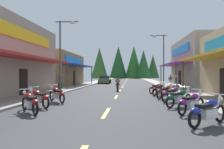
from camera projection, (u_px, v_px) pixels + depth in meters
name	position (u px, v px, depth m)	size (l,w,h in m)	color
ground	(124.00, 85.00, 32.33)	(9.44, 91.60, 0.10)	#38383A
sidewalk_left	(87.00, 84.00, 32.87)	(2.49, 91.60, 0.12)	gray
sidewalk_right	(162.00, 84.00, 31.79)	(2.49, 91.60, 0.12)	gray
centerline_dashes	(124.00, 84.00, 35.47)	(0.16, 66.50, 0.01)	#E0C64C
storefront_left_far	(52.00, 70.00, 30.15)	(8.56, 11.83, 4.71)	olive
storefront_right_far	(209.00, 64.00, 24.87)	(8.82, 11.53, 5.94)	gray
streetlamp_left	(63.00, 46.00, 17.79)	(2.03, 0.30, 6.39)	#474C51
streetlamp_right	(161.00, 54.00, 24.87)	(2.03, 0.30, 6.54)	#474C51
motorcycle_parked_right_0	(208.00, 111.00, 6.73)	(1.72, 1.43, 1.04)	black
motorcycle_parked_right_1	(191.00, 102.00, 8.74)	(1.58, 1.58, 1.04)	black
motorcycle_parked_right_2	(179.00, 98.00, 10.51)	(1.68, 1.47, 1.04)	black
motorcycle_parked_right_3	(173.00, 94.00, 12.44)	(1.63, 1.53, 1.04)	black
motorcycle_parked_right_4	(165.00, 92.00, 14.09)	(1.52, 1.65, 1.04)	black
motorcycle_parked_right_5	(159.00, 89.00, 16.08)	(1.37, 1.77, 1.04)	black
motorcycle_parked_right_6	(157.00, 88.00, 17.84)	(1.63, 1.53, 1.04)	black
motorcycle_parked_left_1	(30.00, 102.00, 8.91)	(1.56, 1.60, 1.04)	black
motorcycle_parked_left_2	(38.00, 98.00, 10.43)	(1.77, 1.36, 1.04)	black
motorcycle_parked_left_3	(57.00, 94.00, 12.31)	(1.57, 1.60, 1.04)	black
rider_cruising_lead	(118.00, 84.00, 20.53)	(0.60, 2.14, 1.57)	black
pedestrian_by_shop	(60.00, 81.00, 18.85)	(0.57, 0.27, 1.79)	black
pedestrian_waiting	(176.00, 82.00, 20.13)	(0.33, 0.56, 1.60)	#B2A599
pedestrian_strolling	(170.00, 80.00, 28.86)	(0.57, 0.26, 1.56)	#B2A599
parked_car_curbside	(105.00, 80.00, 36.11)	(2.17, 4.36, 1.40)	#4C723F
treeline_backdrop	(128.00, 63.00, 79.22)	(26.73, 12.44, 13.04)	#315623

